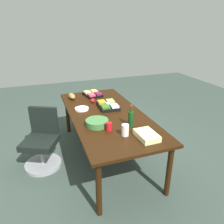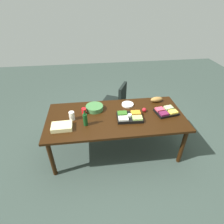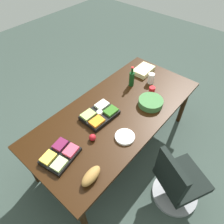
% 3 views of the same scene
% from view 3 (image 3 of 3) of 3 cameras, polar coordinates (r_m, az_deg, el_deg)
% --- Properties ---
extents(ground_plane, '(10.00, 10.00, 0.00)m').
position_cam_3_polar(ground_plane, '(3.15, 1.30, -9.57)').
color(ground_plane, '#34423B').
extents(conference_table, '(2.36, 1.09, 0.78)m').
position_cam_3_polar(conference_table, '(2.59, 1.55, -0.63)').
color(conference_table, black).
rests_on(conference_table, ground).
extents(office_chair, '(0.64, 0.64, 0.91)m').
position_cam_3_polar(office_chair, '(2.58, 17.70, -18.55)').
color(office_chair, gray).
rests_on(office_chair, ground).
extents(red_solo_cup, '(0.10, 0.10, 0.11)m').
position_cam_3_polar(red_solo_cup, '(2.79, 11.07, 5.89)').
color(red_solo_cup, red).
rests_on(red_solo_cup, conference_table).
extents(salad_bowl, '(0.35, 0.35, 0.08)m').
position_cam_3_polar(salad_bowl, '(2.64, 10.76, 2.70)').
color(salad_bowl, '#3C703A').
rests_on(salad_bowl, conference_table).
extents(mayo_jar, '(0.10, 0.10, 0.15)m').
position_cam_3_polar(mayo_jar, '(2.97, 10.88, 9.21)').
color(mayo_jar, white).
rests_on(mayo_jar, conference_table).
extents(veggie_tray, '(0.43, 0.32, 0.09)m').
position_cam_3_polar(veggie_tray, '(2.45, -3.47, -0.68)').
color(veggie_tray, black).
rests_on(veggie_tray, conference_table).
extents(wine_bottle, '(0.08, 0.08, 0.30)m').
position_cam_3_polar(wine_bottle, '(2.86, 5.53, 9.33)').
color(wine_bottle, '#113E17').
rests_on(wine_bottle, conference_table).
extents(fruit_platter, '(0.40, 0.34, 0.07)m').
position_cam_3_polar(fruit_platter, '(2.17, -14.29, -11.63)').
color(fruit_platter, black).
rests_on(fruit_platter, conference_table).
extents(paper_plate_stack, '(0.28, 0.28, 0.03)m').
position_cam_3_polar(paper_plate_stack, '(2.26, 3.62, -6.94)').
color(paper_plate_stack, white).
rests_on(paper_plate_stack, conference_table).
extents(sheet_cake, '(0.33, 0.23, 0.07)m').
position_cam_3_polar(sheet_cake, '(3.18, 8.83, 11.47)').
color(sheet_cake, beige).
rests_on(sheet_cake, conference_table).
extents(apple_red, '(0.09, 0.09, 0.08)m').
position_cam_3_polar(apple_red, '(2.23, -5.49, -7.10)').
color(apple_red, '#B11820').
rests_on(apple_red, conference_table).
extents(bread_loaf, '(0.25, 0.13, 0.10)m').
position_cam_3_polar(bread_loaf, '(1.99, -5.87, -17.38)').
color(bread_loaf, olive).
rests_on(bread_loaf, conference_table).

